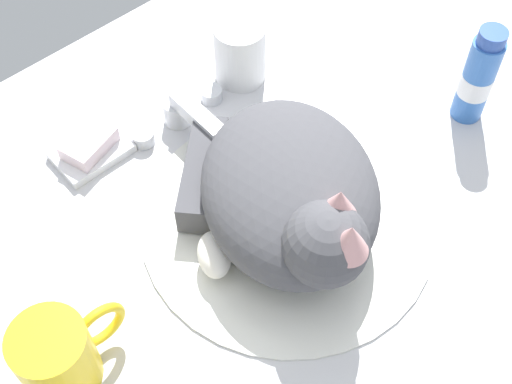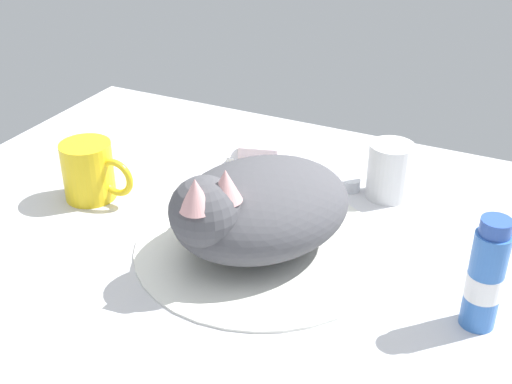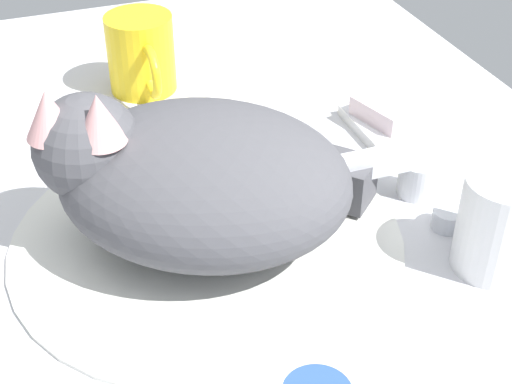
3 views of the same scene
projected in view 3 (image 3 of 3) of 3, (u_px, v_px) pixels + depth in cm
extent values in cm
cube|color=silver|center=(208.00, 254.00, 66.58)|extent=(110.00, 82.50, 3.00)
cylinder|color=silver|center=(207.00, 238.00, 65.50)|extent=(33.75, 33.75, 0.71)
cylinder|color=silver|center=(418.00, 178.00, 70.38)|extent=(3.60, 3.60, 3.50)
cube|color=silver|center=(379.00, 162.00, 67.57)|extent=(2.00, 8.59, 2.00)
cylinder|color=silver|center=(389.00, 155.00, 75.02)|extent=(2.80, 2.80, 1.80)
cylinder|color=silver|center=(448.00, 219.00, 66.73)|extent=(2.80, 2.80, 1.80)
ellipsoid|color=#4C4C51|center=(205.00, 181.00, 61.98)|extent=(28.78, 30.57, 11.27)
sphere|color=#4C4C51|center=(88.00, 147.00, 60.34)|extent=(12.07, 12.07, 8.81)
ellipsoid|color=white|center=(111.00, 167.00, 61.07)|extent=(7.08, 7.40, 4.85)
cone|color=#DB9E9E|center=(99.00, 118.00, 56.62)|extent=(5.43, 5.43, 3.97)
cone|color=#DB9E9E|center=(49.00, 114.00, 57.20)|extent=(5.43, 5.43, 3.97)
cube|color=#4C4C51|center=(298.00, 167.00, 69.98)|extent=(13.13, 12.55, 4.12)
ellipsoid|color=white|center=(185.00, 155.00, 72.06)|extent=(5.94, 6.65, 3.71)
cylinder|color=yellow|center=(141.00, 53.00, 85.65)|extent=(7.57, 7.57, 8.81)
torus|color=yellow|center=(152.00, 72.00, 81.85)|extent=(5.93, 1.00, 5.93)
cylinder|color=white|center=(499.00, 224.00, 60.74)|extent=(6.66, 6.66, 8.53)
cube|color=white|center=(383.00, 124.00, 80.45)|extent=(9.00, 6.40, 1.20)
cube|color=silver|center=(385.00, 111.00, 79.50)|extent=(7.36, 5.90, 2.04)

